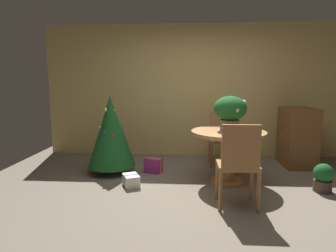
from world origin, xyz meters
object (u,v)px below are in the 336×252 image
(wooden_chair_near, at_px, (239,161))
(holiday_tree, at_px, (111,131))
(wooden_chair_far, at_px, (220,136))
(flower_vase, at_px, (230,110))
(wooden_cabinet, at_px, (297,137))
(round_dining_table, at_px, (228,146))
(potted_plant, at_px, (323,177))
(gift_box_cream, at_px, (131,180))
(gift_box_purple, at_px, (153,165))

(wooden_chair_near, xyz_separation_m, holiday_tree, (-1.84, 1.26, 0.11))
(wooden_chair_far, relative_size, holiday_tree, 0.73)
(flower_vase, distance_m, wooden_cabinet, 1.71)
(round_dining_table, distance_m, potted_plant, 1.34)
(round_dining_table, xyz_separation_m, flower_vase, (0.02, 0.06, 0.51))
(flower_vase, bearing_deg, gift_box_cream, -167.73)
(flower_vase, xyz_separation_m, potted_plant, (1.24, -0.34, -0.88))
(wooden_chair_near, height_order, gift_box_cream, wooden_chair_near)
(round_dining_table, bearing_deg, wooden_chair_far, 90.00)
(flower_vase, distance_m, gift_box_purple, 1.56)
(flower_vase, bearing_deg, potted_plant, -15.21)
(holiday_tree, bearing_deg, gift_box_cream, -54.89)
(wooden_chair_far, bearing_deg, round_dining_table, -90.00)
(wooden_chair_far, xyz_separation_m, holiday_tree, (-1.84, -0.61, 0.17))
(wooden_chair_near, distance_m, wooden_cabinet, 2.31)
(holiday_tree, bearing_deg, gift_box_purple, 2.67)
(flower_vase, bearing_deg, gift_box_purple, 163.71)
(round_dining_table, xyz_separation_m, gift_box_cream, (-1.40, -0.25, -0.48))
(flower_vase, height_order, gift_box_cream, flower_vase)
(gift_box_purple, xyz_separation_m, potted_plant, (2.41, -0.68, 0.08))
(holiday_tree, xyz_separation_m, wooden_cabinet, (3.19, 0.61, -0.18))
(wooden_chair_far, bearing_deg, holiday_tree, -161.71)
(flower_vase, xyz_separation_m, gift_box_purple, (-1.18, 0.34, -0.96))
(potted_plant, bearing_deg, flower_vase, 164.79)
(gift_box_cream, height_order, wooden_cabinet, wooden_cabinet)
(wooden_chair_near, bearing_deg, wooden_chair_far, 90.00)
(wooden_chair_far, xyz_separation_m, gift_box_purple, (-1.15, -0.58, -0.40))
(round_dining_table, relative_size, wooden_chair_far, 1.16)
(round_dining_table, height_order, wooden_chair_far, wooden_chair_far)
(wooden_chair_near, relative_size, gift_box_cream, 3.04)
(flower_vase, height_order, wooden_cabinet, flower_vase)
(wooden_chair_near, xyz_separation_m, gift_box_cream, (-1.40, 0.64, -0.50))
(wooden_chair_near, bearing_deg, potted_plant, 26.05)
(potted_plant, bearing_deg, gift_box_cream, 179.43)
(wooden_chair_near, bearing_deg, gift_box_purple, 131.68)
(flower_vase, xyz_separation_m, gift_box_cream, (-1.42, -0.31, -0.99))
(wooden_cabinet, relative_size, potted_plant, 2.66)
(gift_box_cream, bearing_deg, round_dining_table, 10.31)
(wooden_chair_far, height_order, gift_box_purple, wooden_chair_far)
(gift_box_cream, height_order, potted_plant, potted_plant)
(wooden_chair_far, height_order, wooden_chair_near, wooden_chair_near)
(wooden_chair_far, bearing_deg, wooden_cabinet, 0.07)
(flower_vase, height_order, holiday_tree, flower_vase)
(wooden_chair_far, bearing_deg, flower_vase, -88.52)
(wooden_chair_far, bearing_deg, wooden_chair_near, -90.00)
(gift_box_purple, bearing_deg, wooden_chair_near, -48.32)
(holiday_tree, bearing_deg, wooden_cabinet, 10.79)
(wooden_chair_far, bearing_deg, gift_box_cream, -138.72)
(flower_vase, bearing_deg, wooden_chair_near, -91.43)
(flower_vase, distance_m, holiday_tree, 1.92)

